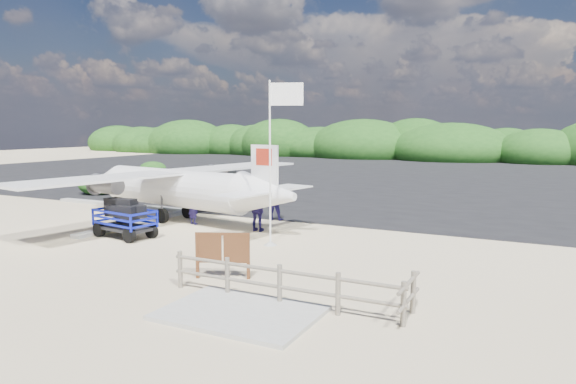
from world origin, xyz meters
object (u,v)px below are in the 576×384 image
crew_a (193,205)px  signboard (223,278)px  flagpole (270,245)px  baggage_cart (126,237)px  crew_b (274,200)px  crew_c (258,209)px

crew_a → signboard: bearing=150.9°
flagpole → crew_a: (-5.00, 2.04, 0.84)m
baggage_cart → flagpole: 5.86m
baggage_cart → crew_a: size_ratio=1.56×
crew_b → crew_a: bearing=31.2°
signboard → crew_a: bearing=109.2°
flagpole → crew_a: flagpole is taller
baggage_cart → signboard: bearing=-14.7°
flagpole → crew_b: 5.21m
crew_a → crew_c: bearing=-162.9°
crew_a → baggage_cart: bearing=96.7°
crew_a → crew_b: bearing=-118.3°
signboard → crew_c: 6.75m
crew_c → signboard: bearing=106.2°
crew_a → crew_b: (2.69, 2.54, 0.08)m
flagpole → crew_c: bearing=130.1°
flagpole → crew_b: flagpole is taller
crew_b → crew_c: size_ratio=0.97×
signboard → crew_a: size_ratio=0.98×
flagpole → baggage_cart: bearing=-166.4°
baggage_cart → crew_b: bearing=69.5°
signboard → crew_b: size_ratio=0.89×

